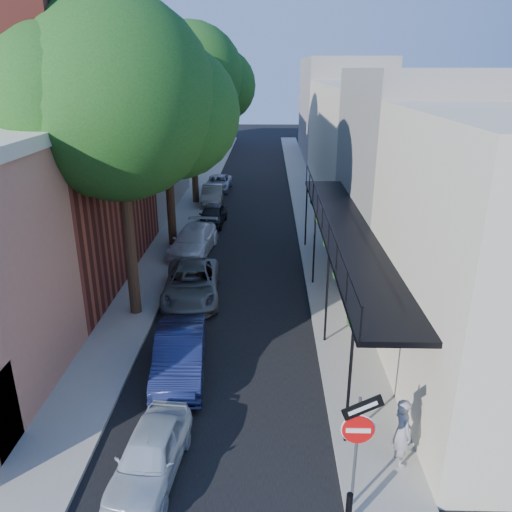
# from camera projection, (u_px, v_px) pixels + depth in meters

# --- Properties ---
(road_surface) EXTENTS (6.00, 64.00, 0.01)m
(road_surface) POSITION_uv_depth(u_px,v_px,m) (251.00, 194.00, 38.06)
(road_surface) COLOR black
(road_surface) RESTS_ON ground
(sidewalk_left) EXTENTS (2.00, 64.00, 0.12)m
(sidewalk_left) POSITION_uv_depth(u_px,v_px,m) (199.00, 193.00, 38.13)
(sidewalk_left) COLOR gray
(sidewalk_left) RESTS_ON ground
(sidewalk_right) EXTENTS (2.00, 64.00, 0.12)m
(sidewalk_right) POSITION_uv_depth(u_px,v_px,m) (304.00, 193.00, 37.95)
(sidewalk_right) COLOR gray
(sidewalk_right) RESTS_ON ground
(buildings_left) EXTENTS (10.10, 59.10, 12.00)m
(buildings_left) POSITION_uv_depth(u_px,v_px,m) (119.00, 129.00, 35.37)
(buildings_left) COLOR #B1715B
(buildings_left) RESTS_ON ground
(buildings_right) EXTENTS (9.80, 55.00, 10.00)m
(buildings_right) POSITION_uv_depth(u_px,v_px,m) (376.00, 136.00, 35.81)
(buildings_right) COLOR beige
(buildings_right) RESTS_ON ground
(sign_post) EXTENTS (0.89, 0.17, 2.99)m
(sign_post) POSITION_uv_depth(u_px,v_px,m) (358.00, 434.00, 10.12)
(sign_post) COLOR #595B60
(sign_post) RESTS_ON ground
(bollard) EXTENTS (0.14, 0.14, 0.80)m
(bollard) POSITION_uv_depth(u_px,v_px,m) (349.00, 509.00, 10.22)
(bollard) COLOR black
(bollard) RESTS_ON sidewalk_right
(oak_near) EXTENTS (7.48, 6.80, 11.42)m
(oak_near) POSITION_uv_depth(u_px,v_px,m) (132.00, 103.00, 16.89)
(oak_near) COLOR #321E14
(oak_near) RESTS_ON ground
(oak_mid) EXTENTS (6.60, 6.00, 10.20)m
(oak_mid) POSITION_uv_depth(u_px,v_px,m) (174.00, 110.00, 24.63)
(oak_mid) COLOR #321E14
(oak_mid) RESTS_ON ground
(oak_far) EXTENTS (7.70, 7.00, 11.90)m
(oak_far) POSITION_uv_depth(u_px,v_px,m) (198.00, 80.00, 32.66)
(oak_far) COLOR #321E14
(oak_far) RESTS_ON ground
(parked_car_a) EXTENTS (1.69, 3.53, 1.16)m
(parked_car_a) POSITION_uv_depth(u_px,v_px,m) (150.00, 454.00, 11.59)
(parked_car_a) COLOR silver
(parked_car_a) RESTS_ON ground
(parked_car_b) EXTENTS (1.85, 4.35, 1.40)m
(parked_car_b) POSITION_uv_depth(u_px,v_px,m) (180.00, 354.00, 15.41)
(parked_car_b) COLOR #151C43
(parked_car_b) RESTS_ON ground
(parked_car_c) EXTENTS (2.62, 5.00, 1.34)m
(parked_car_c) POSITION_uv_depth(u_px,v_px,m) (192.00, 283.00, 20.56)
(parked_car_c) COLOR #5C5F64
(parked_car_c) RESTS_ON ground
(parked_car_d) EXTENTS (2.40, 4.85, 1.36)m
(parked_car_d) POSITION_uv_depth(u_px,v_px,m) (194.00, 241.00, 25.65)
(parked_car_d) COLOR white
(parked_car_d) RESTS_ON ground
(parked_car_e) EXTENTS (1.72, 3.76, 1.25)m
(parked_car_e) POSITION_uv_depth(u_px,v_px,m) (212.00, 215.00, 30.29)
(parked_car_e) COLOR black
(parked_car_e) RESTS_ON ground
(parked_car_f) EXTENTS (1.58, 4.07, 1.32)m
(parked_car_f) POSITION_uv_depth(u_px,v_px,m) (212.00, 195.00, 34.88)
(parked_car_f) COLOR #6C685B
(parked_car_f) RESTS_ON ground
(parked_car_g) EXTENTS (2.03, 4.14, 1.13)m
(parked_car_g) POSITION_uv_depth(u_px,v_px,m) (218.00, 183.00, 38.98)
(parked_car_g) COLOR #989EAB
(parked_car_g) RESTS_ON ground
(pedestrian) EXTENTS (0.55, 0.72, 1.76)m
(pedestrian) POSITION_uv_depth(u_px,v_px,m) (402.00, 432.00, 11.70)
(pedestrian) COLOR gray
(pedestrian) RESTS_ON sidewalk_right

